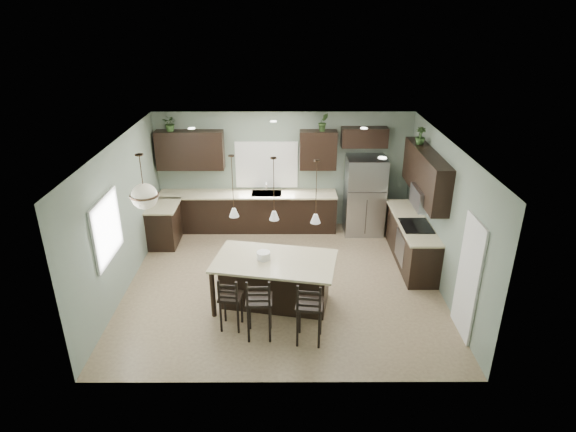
# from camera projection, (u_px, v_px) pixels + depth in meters

# --- Properties ---
(ground) EXTENTS (6.00, 6.00, 0.00)m
(ground) POSITION_uv_depth(u_px,v_px,m) (283.00, 282.00, 9.50)
(ground) COLOR #9E8466
(ground) RESTS_ON ground
(pantry_door) EXTENTS (0.04, 0.82, 2.04)m
(pantry_door) POSITION_uv_depth(u_px,v_px,m) (468.00, 278.00, 7.67)
(pantry_door) COLOR white
(pantry_door) RESTS_ON ground
(window_back) EXTENTS (1.35, 0.02, 1.00)m
(window_back) POSITION_uv_depth(u_px,v_px,m) (267.00, 165.00, 11.37)
(window_back) COLOR white
(window_back) RESTS_ON room_shell
(window_left) EXTENTS (0.02, 1.10, 1.00)m
(window_left) POSITION_uv_depth(u_px,v_px,m) (106.00, 229.00, 8.13)
(window_left) COLOR white
(window_left) RESTS_ON room_shell
(left_return_cabs) EXTENTS (0.60, 0.90, 0.90)m
(left_return_cabs) POSITION_uv_depth(u_px,v_px,m) (164.00, 225.00, 10.86)
(left_return_cabs) COLOR black
(left_return_cabs) RESTS_ON ground
(left_return_countertop) EXTENTS (0.66, 0.96, 0.04)m
(left_return_countertop) POSITION_uv_depth(u_px,v_px,m) (163.00, 206.00, 10.67)
(left_return_countertop) COLOR beige
(left_return_countertop) RESTS_ON left_return_cabs
(back_lower_cabs) EXTENTS (4.20, 0.60, 0.90)m
(back_lower_cabs) POSITION_uv_depth(u_px,v_px,m) (248.00, 212.00, 11.55)
(back_lower_cabs) COLOR black
(back_lower_cabs) RESTS_ON ground
(back_countertop) EXTENTS (4.20, 0.66, 0.04)m
(back_countertop) POSITION_uv_depth(u_px,v_px,m) (248.00, 194.00, 11.35)
(back_countertop) COLOR beige
(back_countertop) RESTS_ON back_lower_cabs
(sink_inset) EXTENTS (0.70, 0.45, 0.01)m
(sink_inset) POSITION_uv_depth(u_px,v_px,m) (267.00, 194.00, 11.34)
(sink_inset) COLOR gray
(sink_inset) RESTS_ON back_countertop
(faucet) EXTENTS (0.02, 0.02, 0.28)m
(faucet) POSITION_uv_depth(u_px,v_px,m) (266.00, 188.00, 11.25)
(faucet) COLOR silver
(faucet) RESTS_ON back_countertop
(back_upper_left) EXTENTS (1.55, 0.34, 0.90)m
(back_upper_left) POSITION_uv_depth(u_px,v_px,m) (190.00, 150.00, 11.06)
(back_upper_left) COLOR black
(back_upper_left) RESTS_ON room_shell
(back_upper_right) EXTENTS (0.85, 0.34, 0.90)m
(back_upper_right) POSITION_uv_depth(u_px,v_px,m) (318.00, 150.00, 11.07)
(back_upper_right) COLOR black
(back_upper_right) RESTS_ON room_shell
(fridge_header) EXTENTS (1.05, 0.34, 0.45)m
(fridge_header) POSITION_uv_depth(u_px,v_px,m) (364.00, 137.00, 10.95)
(fridge_header) COLOR black
(fridge_header) RESTS_ON room_shell
(right_lower_cabs) EXTENTS (0.60, 2.35, 0.90)m
(right_lower_cabs) POSITION_uv_depth(u_px,v_px,m) (411.00, 241.00, 10.12)
(right_lower_cabs) COLOR black
(right_lower_cabs) RESTS_ON ground
(right_countertop) EXTENTS (0.66, 2.35, 0.04)m
(right_countertop) POSITION_uv_depth(u_px,v_px,m) (413.00, 221.00, 9.93)
(right_countertop) COLOR beige
(right_countertop) RESTS_ON right_lower_cabs
(cooktop) EXTENTS (0.58, 0.75, 0.02)m
(cooktop) POSITION_uv_depth(u_px,v_px,m) (416.00, 226.00, 9.67)
(cooktop) COLOR black
(cooktop) RESTS_ON right_countertop
(wall_oven_front) EXTENTS (0.01, 0.72, 0.60)m
(wall_oven_front) POSITION_uv_depth(u_px,v_px,m) (400.00, 248.00, 9.87)
(wall_oven_front) COLOR gray
(wall_oven_front) RESTS_ON right_lower_cabs
(right_upper_cabs) EXTENTS (0.34, 2.35, 0.90)m
(right_upper_cabs) POSITION_uv_depth(u_px,v_px,m) (426.00, 174.00, 9.52)
(right_upper_cabs) COLOR black
(right_upper_cabs) RESTS_ON room_shell
(microwave) EXTENTS (0.40, 0.75, 0.40)m
(microwave) POSITION_uv_depth(u_px,v_px,m) (424.00, 198.00, 9.43)
(microwave) COLOR gray
(microwave) RESTS_ON right_upper_cabs
(refrigerator) EXTENTS (0.90, 0.74, 1.85)m
(refrigerator) POSITION_uv_depth(u_px,v_px,m) (365.00, 196.00, 11.23)
(refrigerator) COLOR #9799A0
(refrigerator) RESTS_ON ground
(kitchen_island) EXTENTS (2.30, 1.57, 0.92)m
(kitchen_island) POSITION_uv_depth(u_px,v_px,m) (275.00, 283.00, 8.60)
(kitchen_island) COLOR black
(kitchen_island) RESTS_ON ground
(serving_dish) EXTENTS (0.24, 0.24, 0.14)m
(serving_dish) POSITION_uv_depth(u_px,v_px,m) (264.00, 256.00, 8.42)
(serving_dish) COLOR white
(serving_dish) RESTS_ON kitchen_island
(bar_stool_left) EXTENTS (0.41, 0.41, 1.00)m
(bar_stool_left) POSITION_uv_depth(u_px,v_px,m) (231.00, 302.00, 7.98)
(bar_stool_left) COLOR black
(bar_stool_left) RESTS_ON ground
(bar_stool_center) EXTENTS (0.43, 0.43, 1.14)m
(bar_stool_center) POSITION_uv_depth(u_px,v_px,m) (259.00, 306.00, 7.74)
(bar_stool_center) COLOR black
(bar_stool_center) RESTS_ON ground
(bar_stool_right) EXTENTS (0.48, 0.48, 1.15)m
(bar_stool_right) POSITION_uv_depth(u_px,v_px,m) (309.00, 311.00, 7.62)
(bar_stool_right) COLOR black
(bar_stool_right) RESTS_ON ground
(pendant_left) EXTENTS (0.17, 0.17, 1.10)m
(pendant_left) POSITION_uv_depth(u_px,v_px,m) (233.00, 186.00, 7.99)
(pendant_left) COLOR white
(pendant_left) RESTS_ON room_shell
(pendant_center) EXTENTS (0.17, 0.17, 1.10)m
(pendant_center) POSITION_uv_depth(u_px,v_px,m) (274.00, 189.00, 7.88)
(pendant_center) COLOR white
(pendant_center) RESTS_ON room_shell
(pendant_right) EXTENTS (0.17, 0.17, 1.10)m
(pendant_right) POSITION_uv_depth(u_px,v_px,m) (316.00, 192.00, 7.76)
(pendant_right) COLOR white
(pendant_right) RESTS_ON room_shell
(chandelier) EXTENTS (0.49, 0.49, 0.97)m
(chandelier) POSITION_uv_depth(u_px,v_px,m) (143.00, 182.00, 8.02)
(chandelier) COLOR beige
(chandelier) RESTS_ON room_shell
(plant_back_left) EXTENTS (0.40, 0.37, 0.36)m
(plant_back_left) POSITION_uv_depth(u_px,v_px,m) (170.00, 123.00, 10.78)
(plant_back_left) COLOR #2F4D22
(plant_back_left) RESTS_ON back_upper_left
(plant_back_right) EXTENTS (0.26, 0.23, 0.41)m
(plant_back_right) POSITION_uv_depth(u_px,v_px,m) (323.00, 122.00, 10.78)
(plant_back_right) COLOR #2C481F
(plant_back_right) RESTS_ON back_upper_right
(plant_right_wall) EXTENTS (0.22, 0.22, 0.35)m
(plant_right_wall) POSITION_uv_depth(u_px,v_px,m) (420.00, 136.00, 9.77)
(plant_right_wall) COLOR #2B491F
(plant_right_wall) RESTS_ON right_upper_cabs
(room_shell) EXTENTS (6.00, 6.00, 6.00)m
(room_shell) POSITION_uv_depth(u_px,v_px,m) (283.00, 202.00, 8.81)
(room_shell) COLOR slate
(room_shell) RESTS_ON ground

